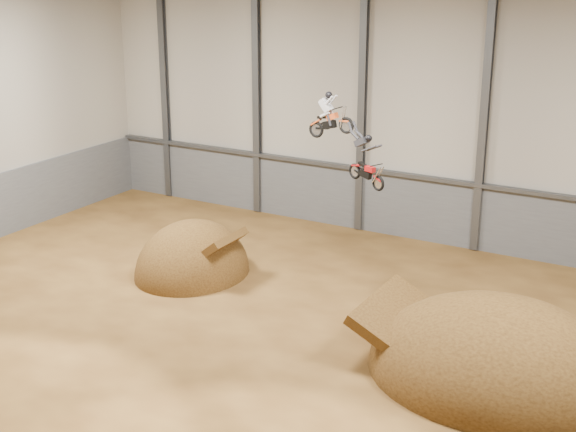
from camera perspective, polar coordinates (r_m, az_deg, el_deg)
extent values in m
plane|color=#4D3014|center=(31.84, -0.84, -9.49)|extent=(40.00, 40.00, 0.00)
cube|color=#AFA89B|center=(42.54, 9.52, 7.35)|extent=(40.00, 0.10, 14.00)
cube|color=slate|center=(43.71, 9.12, 0.56)|extent=(39.80, 0.18, 3.50)
cube|color=#47494F|center=(43.08, 9.17, 2.79)|extent=(39.80, 0.35, 0.20)
cube|color=#47494F|center=(50.52, -8.75, 9.06)|extent=(0.40, 0.36, 13.90)
cube|color=#47494F|center=(46.71, -2.24, 8.53)|extent=(0.40, 0.36, 13.90)
cube|color=#47494F|center=(43.60, 5.30, 7.78)|extent=(0.40, 0.36, 13.90)
cube|color=#47494F|center=(41.34, 13.78, 6.78)|extent=(0.40, 0.36, 13.90)
ellipsoid|color=#3A240E|center=(39.32, -6.79, -4.07)|extent=(5.26, 6.07, 5.26)
ellipsoid|color=#3A240E|center=(31.12, 14.57, -10.83)|extent=(9.63, 8.52, 5.55)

